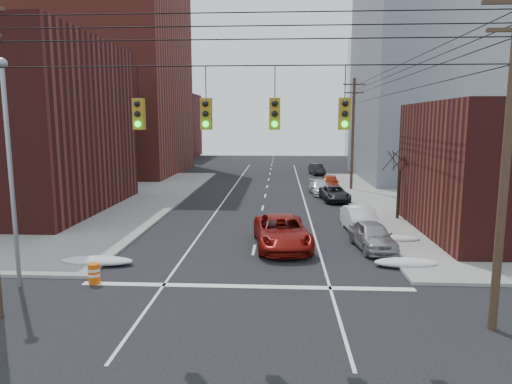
# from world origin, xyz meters

# --- Properties ---
(ground) EXTENTS (160.00, 160.00, 0.00)m
(ground) POSITION_xyz_m (0.00, 0.00, 0.00)
(ground) COLOR black
(ground) RESTS_ON ground
(building_brick_tall) EXTENTS (24.00, 20.00, 30.00)m
(building_brick_tall) POSITION_xyz_m (-24.00, 48.00, 15.00)
(building_brick_tall) COLOR maroon
(building_brick_tall) RESTS_ON ground
(building_brick_far) EXTENTS (22.00, 18.00, 12.00)m
(building_brick_far) POSITION_xyz_m (-26.00, 74.00, 6.00)
(building_brick_far) COLOR #461815
(building_brick_far) RESTS_ON ground
(building_office) EXTENTS (22.00, 20.00, 25.00)m
(building_office) POSITION_xyz_m (22.00, 44.00, 12.50)
(building_office) COLOR gray
(building_office) RESTS_ON ground
(building_glass) EXTENTS (20.00, 18.00, 22.00)m
(building_glass) POSITION_xyz_m (24.00, 70.00, 11.00)
(building_glass) COLOR gray
(building_glass) RESTS_ON ground
(utility_pole_right) EXTENTS (2.20, 0.28, 11.00)m
(utility_pole_right) POSITION_xyz_m (8.50, 3.00, 5.78)
(utility_pole_right) COLOR #473323
(utility_pole_right) RESTS_ON ground
(utility_pole_far) EXTENTS (2.20, 0.28, 11.00)m
(utility_pole_far) POSITION_xyz_m (8.50, 34.00, 5.78)
(utility_pole_far) COLOR #473323
(utility_pole_far) RESTS_ON ground
(traffic_signals) EXTENTS (17.00, 0.42, 2.02)m
(traffic_signals) POSITION_xyz_m (0.10, 2.97, 7.17)
(traffic_signals) COLOR black
(traffic_signals) RESTS_ON ground
(street_light) EXTENTS (0.44, 0.44, 9.32)m
(street_light) POSITION_xyz_m (-9.50, 6.00, 5.54)
(street_light) COLOR gray
(street_light) RESTS_ON ground
(bare_tree) EXTENTS (2.09, 2.20, 4.93)m
(bare_tree) POSITION_xyz_m (9.59, 20.00, 2.32)
(bare_tree) COLOR black
(bare_tree) RESTS_ON ground
(snow_nw) EXTENTS (3.50, 1.08, 0.42)m
(snow_nw) POSITION_xyz_m (-7.40, 9.00, 0.21)
(snow_nw) COLOR silver
(snow_nw) RESTS_ON ground
(snow_ne) EXTENTS (3.00, 1.08, 0.42)m
(snow_ne) POSITION_xyz_m (7.40, 9.50, 0.21)
(snow_ne) COLOR silver
(snow_ne) RESTS_ON ground
(snow_east_far) EXTENTS (4.00, 1.08, 0.42)m
(snow_east_far) POSITION_xyz_m (7.40, 14.00, 0.21)
(snow_east_far) COLOR silver
(snow_east_far) RESTS_ON ground
(red_pickup) EXTENTS (3.51, 6.43, 1.71)m
(red_pickup) POSITION_xyz_m (1.50, 12.67, 0.85)
(red_pickup) COLOR maroon
(red_pickup) RESTS_ON ground
(parked_car_a) EXTENTS (2.26, 4.58, 1.50)m
(parked_car_a) POSITION_xyz_m (6.40, 12.54, 0.75)
(parked_car_a) COLOR #9F9FA3
(parked_car_a) RESTS_ON ground
(parked_car_b) EXTENTS (1.98, 4.79, 1.54)m
(parked_car_b) POSITION_xyz_m (6.40, 16.40, 0.77)
(parked_car_b) COLOR white
(parked_car_b) RESTS_ON ground
(parked_car_c) EXTENTS (2.59, 4.85, 1.29)m
(parked_car_c) POSITION_xyz_m (6.10, 27.57, 0.65)
(parked_car_c) COLOR black
(parked_car_c) RESTS_ON ground
(parked_car_d) EXTENTS (2.16, 4.49, 1.26)m
(parked_car_d) POSITION_xyz_m (5.17, 31.18, 0.63)
(parked_car_d) COLOR silver
(parked_car_d) RESTS_ON ground
(parked_car_e) EXTENTS (2.08, 4.55, 1.51)m
(parked_car_e) POSITION_xyz_m (6.40, 34.08, 0.76)
(parked_car_e) COLOR maroon
(parked_car_e) RESTS_ON ground
(parked_car_f) EXTENTS (2.03, 4.35, 1.38)m
(parked_car_f) POSITION_xyz_m (6.10, 47.45, 0.69)
(parked_car_f) COLOR black
(parked_car_f) RESTS_ON ground
(lot_car_a) EXTENTS (4.23, 1.96, 1.34)m
(lot_car_a) POSITION_xyz_m (-15.65, 19.14, 0.82)
(lot_car_a) COLOR silver
(lot_car_a) RESTS_ON sidewalk_nw
(lot_car_b) EXTENTS (6.01, 3.65, 1.56)m
(lot_car_b) POSITION_xyz_m (-15.17, 27.47, 0.93)
(lot_car_b) COLOR #AFAEB3
(lot_car_b) RESTS_ON sidewalk_nw
(lot_car_d) EXTENTS (4.42, 2.55, 1.42)m
(lot_car_d) POSITION_xyz_m (-18.43, 29.56, 0.86)
(lot_car_d) COLOR #ABAAAF
(lot_car_d) RESTS_ON sidewalk_nw
(construction_barrel) EXTENTS (0.65, 0.65, 0.88)m
(construction_barrel) POSITION_xyz_m (-6.50, 6.50, 0.45)
(construction_barrel) COLOR #DB540B
(construction_barrel) RESTS_ON ground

